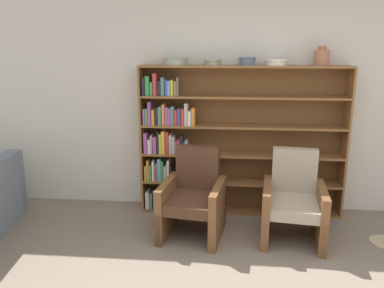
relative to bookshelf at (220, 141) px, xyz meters
The scene contains 9 objects.
wall_back 0.64m from the bookshelf, 23.66° to the left, with size 12.00×0.06×2.75m.
bookshelf is the anchor object (origin of this frame).
bowl_terracotta 1.10m from the bookshelf, behind, with size 0.29×0.29×0.09m.
bowl_cream 0.95m from the bookshelf, behind, with size 0.20×0.20×0.07m.
bowl_brass 1.01m from the bookshelf, ahead, with size 0.21×0.21×0.09m.
bowl_slate 1.13m from the bookshelf, ahead, with size 0.26×0.26×0.07m.
vase_tall 1.51m from the bookshelf, ahead, with size 0.17×0.17×0.22m.
armchair_leather 0.88m from the bookshelf, 112.48° to the right, with size 0.73×0.76×0.95m.
armchair_cushioned 1.16m from the bookshelf, 39.46° to the right, with size 0.72×0.76×0.95m.
Camera 1 is at (-0.34, -2.18, 1.99)m, focal length 35.00 mm.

